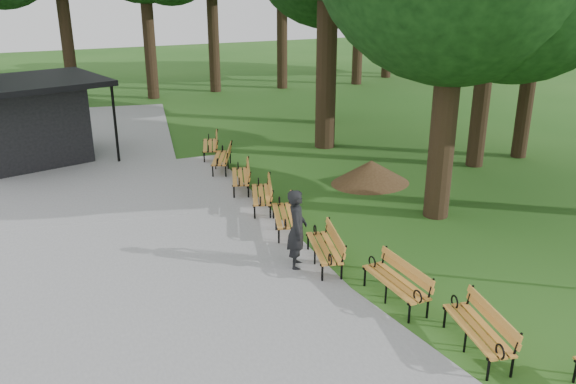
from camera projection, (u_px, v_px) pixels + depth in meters
name	position (u px, v px, depth m)	size (l,w,h in m)	color
ground	(353.00, 284.00, 13.11)	(100.00, 100.00, 0.00)	#235418
path	(145.00, 260.00, 14.15)	(12.00, 38.00, 0.06)	gray
person	(297.00, 229.00, 13.56)	(0.70, 0.46, 1.92)	black
kiosk	(24.00, 122.00, 21.27)	(4.85, 4.22, 3.04)	black
lamp_post	(85.00, 102.00, 21.58)	(0.32, 0.32, 2.93)	black
dirt_mound	(371.00, 172.00, 19.40)	(2.24, 2.24, 0.78)	#47301C
bench_1	(478.00, 330.00, 10.63)	(1.90, 0.64, 0.88)	orange
bench_2	(395.00, 282.00, 12.28)	(1.90, 0.64, 0.88)	orange
bench_3	(324.00, 248.00, 13.84)	(1.90, 0.64, 0.88)	orange
bench_4	(284.00, 216.00, 15.70)	(1.90, 0.64, 0.88)	orange
bench_5	(261.00, 195.00, 17.22)	(1.90, 0.64, 0.88)	orange
bench_6	(240.00, 177.00, 18.78)	(1.90, 0.64, 0.88)	orange
bench_7	(222.00, 158.00, 20.70)	(1.90, 0.64, 0.88)	orange
bench_8	(210.00, 145.00, 22.26)	(1.90, 0.64, 0.88)	orange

